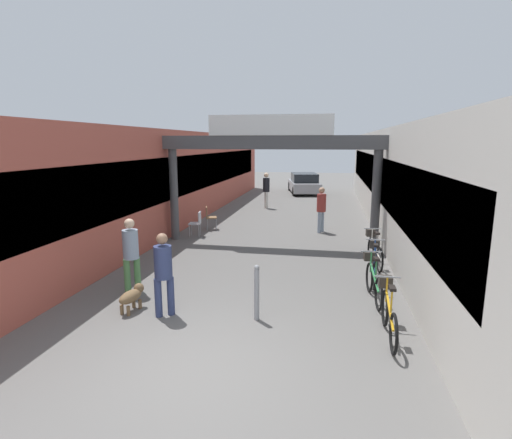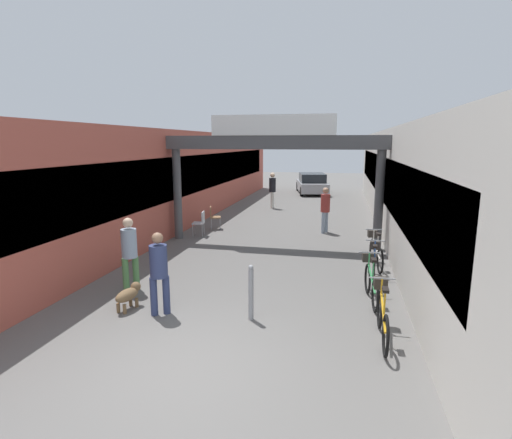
# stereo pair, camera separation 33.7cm
# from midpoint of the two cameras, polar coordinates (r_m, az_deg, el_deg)

# --- Properties ---
(ground_plane) EXTENTS (80.00, 80.00, 0.00)m
(ground_plane) POSITION_cam_midpoint_polar(r_m,az_deg,el_deg) (6.45, -10.53, -20.30)
(ground_plane) COLOR #605E5B
(storefront_left) EXTENTS (3.00, 26.00, 3.77)m
(storefront_left) POSITION_cam_midpoint_polar(r_m,az_deg,el_deg) (17.70, -13.49, 6.00)
(storefront_left) COLOR #B25142
(storefront_left) RESTS_ON ground_plane
(storefront_right) EXTENTS (3.00, 26.00, 3.77)m
(storefront_right) POSITION_cam_midpoint_polar(r_m,az_deg,el_deg) (16.46, 21.13, 5.21)
(storefront_right) COLOR beige
(storefront_right) RESTS_ON ground_plane
(arcade_sign_gateway) EXTENTS (7.40, 0.47, 4.18)m
(arcade_sign_gateway) POSITION_cam_midpoint_polar(r_m,az_deg,el_deg) (12.98, 1.34, 9.47)
(arcade_sign_gateway) COLOR #4C4C4F
(arcade_sign_gateway) RESTS_ON ground_plane
(pedestrian_with_dog) EXTENTS (0.47, 0.47, 1.65)m
(pedestrian_with_dog) POSITION_cam_midpoint_polar(r_m,az_deg,el_deg) (7.92, -14.30, -6.92)
(pedestrian_with_dog) COLOR navy
(pedestrian_with_dog) RESTS_ON ground_plane
(pedestrian_companion) EXTENTS (0.48, 0.48, 1.69)m
(pedestrian_companion) POSITION_cam_midpoint_polar(r_m,az_deg,el_deg) (9.33, -18.44, -4.25)
(pedestrian_companion) COLOR #4C7F47
(pedestrian_companion) RESTS_ON ground_plane
(pedestrian_carrying_crate) EXTENTS (0.45, 0.45, 1.70)m
(pedestrian_carrying_crate) POSITION_cam_midpoint_polar(r_m,az_deg,el_deg) (15.01, 8.68, 1.82)
(pedestrian_carrying_crate) COLOR #8C9EB2
(pedestrian_carrying_crate) RESTS_ON ground_plane
(pedestrian_elderly_walking) EXTENTS (0.44, 0.44, 1.82)m
(pedestrian_elderly_walking) POSITION_cam_midpoint_polar(r_m,az_deg,el_deg) (20.35, 1.00, 4.55)
(pedestrian_elderly_walking) COLOR silver
(pedestrian_elderly_walking) RESTS_ON ground_plane
(dog_on_leash) EXTENTS (0.37, 0.71, 0.50)m
(dog_on_leash) POSITION_cam_midpoint_polar(r_m,az_deg,el_deg) (8.54, -18.37, -10.31)
(dog_on_leash) COLOR brown
(dog_on_leash) RESTS_ON ground_plane
(bicycle_orange_nearest) EXTENTS (0.46, 1.69, 0.98)m
(bicycle_orange_nearest) POSITION_cam_midpoint_polar(r_m,az_deg,el_deg) (7.41, 17.13, -12.49)
(bicycle_orange_nearest) COLOR black
(bicycle_orange_nearest) RESTS_ON ground_plane
(bicycle_green_second) EXTENTS (0.46, 1.69, 0.98)m
(bicycle_green_second) POSITION_cam_midpoint_polar(r_m,az_deg,el_deg) (8.99, 15.34, -8.20)
(bicycle_green_second) COLOR black
(bicycle_green_second) RESTS_ON ground_plane
(bicycle_blue_third) EXTENTS (0.46, 1.69, 0.98)m
(bicycle_blue_third) POSITION_cam_midpoint_polar(r_m,az_deg,el_deg) (10.09, 15.65, -6.10)
(bicycle_blue_third) COLOR black
(bicycle_blue_third) RESTS_ON ground_plane
(bicycle_silver_farthest) EXTENTS (0.46, 1.68, 0.98)m
(bicycle_silver_farthest) POSITION_cam_midpoint_polar(r_m,az_deg,el_deg) (11.36, 15.73, -4.19)
(bicycle_silver_farthest) COLOR black
(bicycle_silver_farthest) RESTS_ON ground_plane
(bollard_post_metal) EXTENTS (0.10, 0.10, 1.09)m
(bollard_post_metal) POSITION_cam_midpoint_polar(r_m,az_deg,el_deg) (7.64, -1.19, -10.34)
(bollard_post_metal) COLOR gray
(bollard_post_metal) RESTS_ON ground_plane
(cafe_chair_aluminium_nearer) EXTENTS (0.45, 0.45, 0.89)m
(cafe_chair_aluminium_nearer) POSITION_cam_midpoint_polar(r_m,az_deg,el_deg) (14.45, -9.09, -0.29)
(cafe_chair_aluminium_nearer) COLOR gray
(cafe_chair_aluminium_nearer) RESTS_ON ground_plane
(cafe_chair_wood_farther) EXTENTS (0.51, 0.51, 0.89)m
(cafe_chair_wood_farther) POSITION_cam_midpoint_polar(r_m,az_deg,el_deg) (15.52, -7.31, 0.53)
(cafe_chair_wood_farther) COLOR gray
(cafe_chair_wood_farther) RESTS_ON ground_plane
(parked_car_silver) EXTENTS (2.48, 4.26, 1.33)m
(parked_car_silver) POSITION_cam_midpoint_polar(r_m,az_deg,el_deg) (26.74, 6.52, 5.13)
(parked_car_silver) COLOR #99999E
(parked_car_silver) RESTS_ON ground_plane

